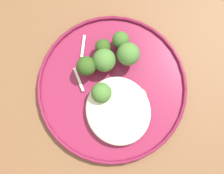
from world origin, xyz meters
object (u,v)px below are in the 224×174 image
seared_scallop_center_golden (140,95)px  broccoli_floret_small_sprig (128,54)px  broccoli_floret_center_pile (103,47)px  broccoli_floret_left_leaning (104,60)px  broccoli_floret_front_edge (121,40)px  dinner_plate (112,88)px  seared_scallop_right_edge (125,107)px  broccoli_floret_right_tilted (102,93)px  seared_scallop_large_seared (119,117)px  seared_scallop_tiny_bay (108,118)px  broccoli_floret_split_head (86,66)px

seared_scallop_center_golden → broccoli_floret_small_sprig: size_ratio=0.40×
broccoli_floret_center_pile → broccoli_floret_left_leaning: size_ratio=0.76×
seared_scallop_center_golden → broccoli_floret_front_edge: 0.11m
broccoli_floret_front_edge → dinner_plate: bearing=148.0°
seared_scallop_right_edge → broccoli_floret_front_edge: 0.13m
broccoli_floret_right_tilted → broccoli_floret_small_sprig: size_ratio=0.82×
seared_scallop_center_golden → broccoli_floret_right_tilted: (0.03, 0.07, 0.02)m
seared_scallop_right_edge → broccoli_floret_center_pile: 0.12m
broccoli_floret_left_leaning → broccoli_floret_front_edge: size_ratio=1.24×
seared_scallop_large_seared → broccoli_floret_left_leaning: size_ratio=0.40×
broccoli_floret_left_leaning → broccoli_floret_center_pile: bearing=-15.7°
seared_scallop_large_seared → broccoli_floret_center_pile: broccoli_floret_center_pile is taller
dinner_plate → seared_scallop_center_golden: 0.06m
broccoli_floret_front_edge → broccoli_floret_right_tilted: bearing=139.5°
seared_scallop_center_golden → broccoli_floret_small_sprig: bearing=-3.8°
dinner_plate → seared_scallop_right_edge: 0.05m
broccoli_floret_small_sprig → broccoli_floret_front_edge: size_ratio=1.38×
dinner_plate → broccoli_floret_left_leaning: broccoli_floret_left_leaning is taller
seared_scallop_tiny_bay → broccoli_floret_center_pile: size_ratio=0.84×
seared_scallop_tiny_bay → dinner_plate: bearing=-28.3°
dinner_plate → seared_scallop_center_golden: size_ratio=11.99×
seared_scallop_right_edge → seared_scallop_large_seared: same height
seared_scallop_right_edge → seared_scallop_large_seared: bearing=128.1°
seared_scallop_large_seared → broccoli_floret_right_tilted: bearing=14.9°
dinner_plate → seared_scallop_right_edge: size_ratio=8.60×
broccoli_floret_split_head → broccoli_floret_small_sprig: broccoli_floret_small_sprig is taller
broccoli_floret_center_pile → dinner_plate: bearing=171.8°
seared_scallop_right_edge → broccoli_floret_split_head: broccoli_floret_split_head is taller
broccoli_floret_center_pile → broccoli_floret_front_edge: broccoli_floret_front_edge is taller
broccoli_floret_right_tilted → broccoli_floret_left_leaning: size_ratio=0.91×
broccoli_floret_left_leaning → broccoli_floret_front_edge: broccoli_floret_left_leaning is taller
seared_scallop_right_edge → broccoli_floret_split_head: size_ratio=0.65×
seared_scallop_tiny_bay → broccoli_floret_front_edge: size_ratio=0.79×
broccoli_floret_small_sprig → broccoli_floret_front_edge: 0.04m
seared_scallop_large_seared → broccoli_floret_center_pile: bearing=-8.2°
broccoli_floret_split_head → seared_scallop_tiny_bay: bearing=-178.3°
broccoli_floret_center_pile → seared_scallop_center_golden: bearing=-163.3°
dinner_plate → broccoli_floret_center_pile: 0.08m
seared_scallop_tiny_bay → broccoli_floret_left_leaning: (0.10, -0.03, 0.02)m
seared_scallop_right_edge → broccoli_floret_center_pile: bearing=-0.8°
broccoli_floret_split_head → broccoli_floret_front_edge: size_ratio=1.17×
seared_scallop_tiny_bay → broccoli_floret_split_head: 0.11m
seared_scallop_right_edge → broccoli_floret_center_pile: broccoli_floret_center_pile is taller
seared_scallop_tiny_bay → seared_scallop_center_golden: bearing=-75.4°
seared_scallop_tiny_bay → broccoli_floret_front_edge: bearing=-30.5°
seared_scallop_center_golden → seared_scallop_large_seared: bearing=114.8°
seared_scallop_center_golden → broccoli_floret_left_leaning: broccoli_floret_left_leaning is taller
dinner_plate → broccoli_floret_right_tilted: (-0.01, 0.02, 0.03)m
broccoli_floret_small_sprig → broccoli_floret_left_leaning: broccoli_floret_small_sprig is taller
broccoli_floret_right_tilted → broccoli_floret_left_leaning: 0.06m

